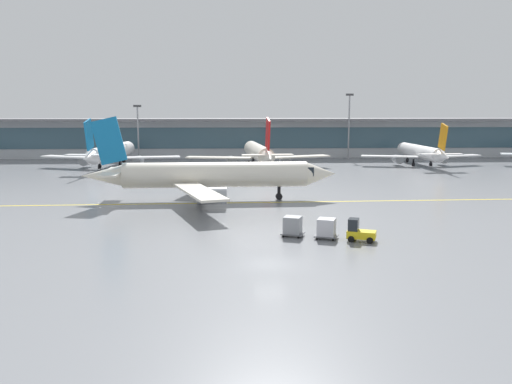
{
  "coord_description": "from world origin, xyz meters",
  "views": [
    {
      "loc": [
        -2.92,
        -41.69,
        12.3
      ],
      "look_at": [
        -0.37,
        17.95,
        3.0
      ],
      "focal_mm": 38.21,
      "sensor_mm": 36.0,
      "label": 1
    }
  ],
  "objects_px": {
    "baggage_tug": "(359,232)",
    "gate_airplane_3": "(420,152)",
    "gate_airplane_2": "(258,153)",
    "cargo_dolly_trailing": "(293,226)",
    "cargo_dolly_lead": "(326,228)",
    "apron_light_mast_1": "(138,130)",
    "gate_airplane_1": "(112,153)",
    "apron_light_mast_2": "(349,124)",
    "taxiing_regional_jet": "(212,176)"
  },
  "relations": [
    {
      "from": "gate_airplane_2",
      "to": "cargo_dolly_lead",
      "type": "height_order",
      "value": "gate_airplane_2"
    },
    {
      "from": "taxiing_regional_jet",
      "to": "cargo_dolly_trailing",
      "type": "height_order",
      "value": "taxiing_regional_jet"
    },
    {
      "from": "gate_airplane_2",
      "to": "cargo_dolly_trailing",
      "type": "relative_size",
      "value": 12.66
    },
    {
      "from": "gate_airplane_2",
      "to": "apron_light_mast_2",
      "type": "xyz_separation_m",
      "value": [
        22.53,
        18.93,
        5.29
      ]
    },
    {
      "from": "gate_airplane_3",
      "to": "cargo_dolly_trailing",
      "type": "relative_size",
      "value": 11.18
    },
    {
      "from": "cargo_dolly_lead",
      "to": "apron_light_mast_2",
      "type": "xyz_separation_m",
      "value": [
        18.96,
        79.7,
        7.4
      ]
    },
    {
      "from": "gate_airplane_1",
      "to": "cargo_dolly_trailing",
      "type": "distance_m",
      "value": 68.83
    },
    {
      "from": "cargo_dolly_lead",
      "to": "gate_airplane_3",
      "type": "bearing_deg",
      "value": 84.25
    },
    {
      "from": "cargo_dolly_trailing",
      "to": "apron_light_mast_1",
      "type": "distance_m",
      "value": 81.35
    },
    {
      "from": "gate_airplane_3",
      "to": "taxiing_regional_jet",
      "type": "distance_m",
      "value": 60.5
    },
    {
      "from": "gate_airplane_1",
      "to": "taxiing_regional_jet",
      "type": "height_order",
      "value": "taxiing_regional_jet"
    },
    {
      "from": "cargo_dolly_trailing",
      "to": "apron_light_mast_2",
      "type": "distance_m",
      "value": 81.95
    },
    {
      "from": "apron_light_mast_2",
      "to": "baggage_tug",
      "type": "bearing_deg",
      "value": -101.27
    },
    {
      "from": "taxiing_regional_jet",
      "to": "apron_light_mast_1",
      "type": "height_order",
      "value": "apron_light_mast_1"
    },
    {
      "from": "gate_airplane_2",
      "to": "apron_light_mast_2",
      "type": "height_order",
      "value": "apron_light_mast_2"
    },
    {
      "from": "gate_airplane_2",
      "to": "baggage_tug",
      "type": "distance_m",
      "value": 62.2
    },
    {
      "from": "apron_light_mast_1",
      "to": "gate_airplane_2",
      "type": "bearing_deg",
      "value": -31.64
    },
    {
      "from": "baggage_tug",
      "to": "cargo_dolly_trailing",
      "type": "height_order",
      "value": "baggage_tug"
    },
    {
      "from": "taxiing_regional_jet",
      "to": "apron_light_mast_2",
      "type": "xyz_separation_m",
      "value": [
        30.47,
        57.79,
        5.11
      ]
    },
    {
      "from": "gate_airplane_2",
      "to": "gate_airplane_3",
      "type": "height_order",
      "value": "gate_airplane_2"
    },
    {
      "from": "gate_airplane_1",
      "to": "apron_light_mast_1",
      "type": "bearing_deg",
      "value": -6.0
    },
    {
      "from": "cargo_dolly_lead",
      "to": "apron_light_mast_1",
      "type": "bearing_deg",
      "value": 131.62
    },
    {
      "from": "gate_airplane_1",
      "to": "gate_airplane_2",
      "type": "relative_size",
      "value": 0.98
    },
    {
      "from": "gate_airplane_1",
      "to": "apron_light_mast_1",
      "type": "distance_m",
      "value": 15.51
    },
    {
      "from": "cargo_dolly_trailing",
      "to": "cargo_dolly_lead",
      "type": "bearing_deg",
      "value": -0.0
    },
    {
      "from": "baggage_tug",
      "to": "apron_light_mast_1",
      "type": "distance_m",
      "value": 85.55
    },
    {
      "from": "cargo_dolly_lead",
      "to": "taxiing_regional_jet",
      "type": "bearing_deg",
      "value": 137.77
    },
    {
      "from": "apron_light_mast_2",
      "to": "gate_airplane_1",
      "type": "bearing_deg",
      "value": -162.15
    },
    {
      "from": "cargo_dolly_lead",
      "to": "baggage_tug",
      "type": "bearing_deg",
      "value": -0.0
    },
    {
      "from": "cargo_dolly_trailing",
      "to": "gate_airplane_1",
      "type": "bearing_deg",
      "value": 136.43
    },
    {
      "from": "apron_light_mast_1",
      "to": "apron_light_mast_2",
      "type": "distance_m",
      "value": 49.64
    },
    {
      "from": "cargo_dolly_lead",
      "to": "cargo_dolly_trailing",
      "type": "bearing_deg",
      "value": 180.0
    },
    {
      "from": "gate_airplane_2",
      "to": "cargo_dolly_trailing",
      "type": "height_order",
      "value": "gate_airplane_2"
    },
    {
      "from": "cargo_dolly_lead",
      "to": "cargo_dolly_trailing",
      "type": "xyz_separation_m",
      "value": [
        -3.08,
        1.13,
        0.0
      ]
    },
    {
      "from": "baggage_tug",
      "to": "cargo_dolly_lead",
      "type": "distance_m",
      "value": 3.06
    },
    {
      "from": "cargo_dolly_lead",
      "to": "apron_light_mast_2",
      "type": "bearing_deg",
      "value": 96.67
    },
    {
      "from": "gate_airplane_1",
      "to": "taxiing_regional_jet",
      "type": "bearing_deg",
      "value": -145.85
    },
    {
      "from": "baggage_tug",
      "to": "apron_light_mast_2",
      "type": "height_order",
      "value": "apron_light_mast_2"
    },
    {
      "from": "gate_airplane_2",
      "to": "baggage_tug",
      "type": "bearing_deg",
      "value": -179.17
    },
    {
      "from": "taxiing_regional_jet",
      "to": "baggage_tug",
      "type": "height_order",
      "value": "taxiing_regional_jet"
    },
    {
      "from": "gate_airplane_2",
      "to": "cargo_dolly_trailing",
      "type": "xyz_separation_m",
      "value": [
        0.49,
        -59.65,
        -2.11
      ]
    },
    {
      "from": "cargo_dolly_trailing",
      "to": "baggage_tug",
      "type": "bearing_deg",
      "value": -0.0
    },
    {
      "from": "gate_airplane_2",
      "to": "gate_airplane_3",
      "type": "xyz_separation_m",
      "value": [
        34.85,
        3.91,
        -0.37
      ]
    },
    {
      "from": "gate_airplane_2",
      "to": "apron_light_mast_2",
      "type": "distance_m",
      "value": 29.9
    },
    {
      "from": "gate_airplane_2",
      "to": "apron_light_mast_1",
      "type": "height_order",
      "value": "apron_light_mast_1"
    },
    {
      "from": "baggage_tug",
      "to": "cargo_dolly_trailing",
      "type": "bearing_deg",
      "value": 180.0
    },
    {
      "from": "gate_airplane_2",
      "to": "cargo_dolly_trailing",
      "type": "distance_m",
      "value": 59.69
    },
    {
      "from": "cargo_dolly_lead",
      "to": "apron_light_mast_2",
      "type": "height_order",
      "value": "apron_light_mast_2"
    },
    {
      "from": "baggage_tug",
      "to": "gate_airplane_3",
      "type": "bearing_deg",
      "value": 86.68
    },
    {
      "from": "gate_airplane_3",
      "to": "cargo_dolly_lead",
      "type": "bearing_deg",
      "value": 152.0
    }
  ]
}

